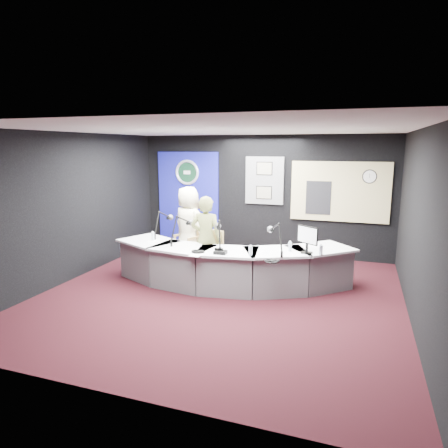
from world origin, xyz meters
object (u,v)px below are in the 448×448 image
(person_woman, at_px, (206,239))
(armchair_left, at_px, (189,244))
(broadcast_desk, at_px, (227,266))
(armchair_right, at_px, (206,255))
(person_man, at_px, (188,226))

(person_woman, bearing_deg, armchair_left, -52.75)
(broadcast_desk, relative_size, armchair_left, 5.08)
(armchair_left, xyz_separation_m, armchair_right, (0.77, -0.91, 0.07))
(armchair_right, height_order, person_woman, person_woman)
(broadcast_desk, distance_m, person_man, 1.67)
(armchair_left, distance_m, person_woman, 1.25)
(armchair_right, bearing_deg, person_man, 146.33)
(broadcast_desk, bearing_deg, armchair_right, 166.17)
(person_woman, bearing_deg, armchair_right, 180.00)
(person_man, xyz_separation_m, person_woman, (0.77, -0.91, -0.03))
(person_man, bearing_deg, armchair_right, 158.78)
(broadcast_desk, bearing_deg, armchair_left, 140.22)
(armchair_left, height_order, person_woman, person_woman)
(broadcast_desk, distance_m, armchair_left, 1.60)
(broadcast_desk, height_order, person_man, person_man)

